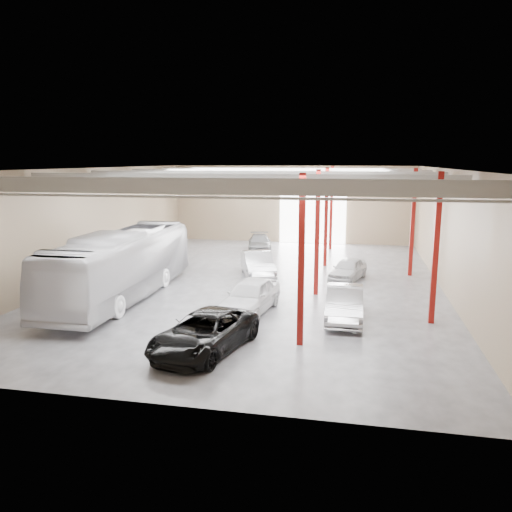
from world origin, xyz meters
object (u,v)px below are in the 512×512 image
(car_row_c, at_px, (260,243))
(car_right_far, at_px, (348,269))
(black_sedan, at_px, (205,333))
(car_row_a, at_px, (250,296))
(car_row_b, at_px, (258,265))
(coach_bus, at_px, (122,265))
(car_right_near, at_px, (345,304))

(car_row_c, distance_m, car_right_far, 11.89)
(black_sedan, bearing_deg, car_row_c, 109.02)
(car_row_a, relative_size, car_right_far, 1.20)
(black_sedan, distance_m, car_row_a, 5.53)
(black_sedan, xyz_separation_m, car_right_far, (5.32, 13.36, -0.08))
(black_sedan, bearing_deg, car_right_far, 81.79)
(car_row_a, distance_m, car_row_c, 17.33)
(car_row_b, bearing_deg, car_row_a, -100.59)
(black_sedan, bearing_deg, coach_bus, 148.73)
(car_row_b, xyz_separation_m, car_row_c, (-1.75, 9.59, -0.16))
(coach_bus, distance_m, car_row_b, 8.98)
(black_sedan, xyz_separation_m, car_right_near, (5.32, 5.14, 0.02))
(car_row_b, bearing_deg, car_row_c, 81.41)
(car_right_near, height_order, car_right_far, car_right_near)
(car_row_a, bearing_deg, car_row_c, 108.10)
(black_sedan, relative_size, car_right_far, 1.37)
(car_row_a, height_order, car_row_b, car_row_a)
(coach_bus, relative_size, car_row_c, 2.89)
(car_right_near, bearing_deg, coach_bus, 172.05)
(car_row_a, bearing_deg, car_right_near, 4.36)
(car_row_b, distance_m, car_right_near, 9.73)
(car_row_b, bearing_deg, coach_bus, -154.23)
(car_row_a, bearing_deg, car_row_b, 106.97)
(coach_bus, height_order, car_right_near, coach_bus)
(coach_bus, xyz_separation_m, car_row_b, (6.34, 6.28, -1.02))
(coach_bus, height_order, car_row_a, coach_bus)
(coach_bus, xyz_separation_m, black_sedan, (6.77, -6.72, -1.08))
(car_right_far, bearing_deg, car_row_b, -160.61)
(car_row_c, height_order, car_right_far, car_right_far)
(black_sedan, xyz_separation_m, car_row_b, (-0.43, 12.99, 0.06))
(car_row_a, relative_size, car_row_b, 0.97)
(car_right_near, relative_size, car_right_far, 1.18)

